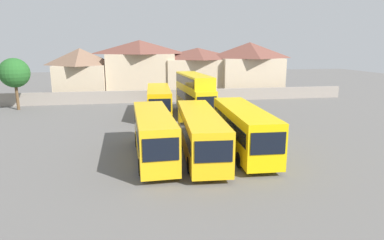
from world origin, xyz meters
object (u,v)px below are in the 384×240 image
bus_1 (153,133)px  bus_4 (159,100)px  house_terrace_centre (140,68)px  bus_3 (243,127)px  bus_2 (200,131)px  house_terrace_far_right (249,68)px  house_terrace_left (81,73)px  bus_5 (194,92)px  house_terrace_right (198,71)px  tree_left_of_lot (14,73)px

bus_1 → bus_4: bus_1 is taller
bus_1 → house_terrace_centre: 32.45m
bus_3 → bus_4: size_ratio=1.06×
bus_2 → house_terrace_far_right: size_ratio=1.10×
bus_1 → house_terrace_far_right: house_terrace_far_right is taller
house_terrace_left → bus_4: bearing=-55.8°
bus_2 → bus_5: size_ratio=1.13×
house_terrace_centre → house_terrace_far_right: size_ratio=1.04×
bus_3 → house_terrace_centre: house_terrace_centre is taller
house_terrace_centre → house_terrace_left: bearing=-175.0°
bus_2 → house_terrace_right: bearing=173.1°
bus_2 → bus_3: bearing=96.6°
house_terrace_centre → tree_left_of_lot: size_ratio=1.69×
bus_3 → house_terrace_left: (-16.81, 31.10, 2.02)m
bus_1 → house_terrace_left: (-9.75, 31.51, 2.05)m
bus_4 → bus_2: bearing=10.8°
bus_1 → house_terrace_centre: house_terrace_centre is taller
bus_2 → bus_4: 14.97m
bus_1 → bus_2: (3.56, 0.22, -0.08)m
house_terrace_right → house_terrace_far_right: 8.90m
bus_1 → bus_5: (5.80, 15.47, 0.78)m
bus_5 → house_terrace_centre: size_ratio=0.94×
house_terrace_far_right → bus_3: bearing=-109.8°
bus_2 → tree_left_of_lot: bearing=-134.4°
tree_left_of_lot → house_terrace_right: bearing=21.4°
bus_4 → bus_5: bearing=98.4°
bus_5 → house_terrace_far_right: bearing=137.7°
bus_2 → house_terrace_right: size_ratio=1.05×
house_terrace_left → house_terrace_centre: house_terrace_centre is taller
house_terrace_far_right → bus_1: bearing=-120.1°
bus_3 → bus_1: bearing=-84.3°
bus_2 → house_terrace_centre: size_ratio=1.06×
bus_5 → house_terrace_right: bearing=163.9°
bus_2 → house_terrace_centre: (-3.94, 32.12, 2.77)m
bus_5 → house_terrace_right: 17.41m
bus_5 → house_terrace_centre: 18.06m
bus_4 → house_terrace_centre: 17.61m
bus_2 → house_terrace_far_right: (14.61, 31.12, 2.62)m
house_terrace_left → house_terrace_right: size_ratio=0.70×
bus_3 → house_terrace_centre: (-7.43, 31.92, 2.66)m
house_terrace_right → bus_2: bearing=-100.2°
bus_2 → house_terrace_right: house_terrace_right is taller
bus_2 → house_terrace_centre: 32.48m
house_terrace_right → bus_1: bearing=-106.1°
house_terrace_left → tree_left_of_lot: (-6.82, -9.20, 0.78)m
bus_3 → house_terrace_right: house_terrace_right is taller
bus_2 → house_terrace_far_right: bearing=158.2°
bus_4 → bus_5: 4.46m
bus_4 → bus_5: bus_5 is taller
bus_4 → house_terrace_centre: house_terrace_centre is taller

